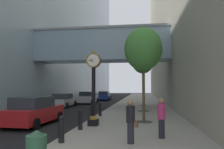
{
  "coord_description": "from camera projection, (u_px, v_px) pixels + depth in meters",
  "views": [
    {
      "loc": [
        3.57,
        -4.3,
        2.3
      ],
      "look_at": [
        0.96,
        14.3,
        3.39
      ],
      "focal_mm": 34.87,
      "sensor_mm": 36.0,
      "label": 1
    }
  ],
  "objects": [
    {
      "name": "ground_plane",
      "position": [
        118.0,
        103.0,
        31.31
      ],
      "size": [
        110.0,
        110.0,
        0.0
      ],
      "primitive_type": "plane",
      "color": "black",
      "rests_on": "ground"
    },
    {
      "name": "street_clock",
      "position": [
        93.0,
        84.0,
        12.34
      ],
      "size": [
        0.84,
        0.55,
        4.26
      ],
      "color": "black",
      "rests_on": "sidewalk_right"
    },
    {
      "name": "car_red_near",
      "position": [
        34.0,
        111.0,
        13.28
      ],
      "size": [
        2.21,
        4.63,
        1.72
      ],
      "color": "#AD191E",
      "rests_on": "ground"
    },
    {
      "name": "bollard_fourth",
      "position": [
        100.0,
        109.0,
        16.26
      ],
      "size": [
        0.24,
        0.24,
        1.05
      ],
      "color": "black",
      "rests_on": "sidewalk_right"
    },
    {
      "name": "street_tree_mid_far",
      "position": [
        143.0,
        61.0,
        26.12
      ],
      "size": [
        2.66,
        2.66,
        6.85
      ],
      "color": "#333335",
      "rests_on": "sidewalk_right"
    },
    {
      "name": "pedestrian_walking",
      "position": [
        131.0,
        120.0,
        8.36
      ],
      "size": [
        0.48,
        0.38,
        1.67
      ],
      "color": "#23232D",
      "rests_on": "sidewalk_right"
    },
    {
      "name": "sidewalk_right",
      "position": [
        140.0,
        101.0,
        33.83
      ],
      "size": [
        6.4,
        80.0,
        0.14
      ],
      "primitive_type": "cube",
      "color": "#9E998E",
      "rests_on": "ground"
    },
    {
      "name": "street_tree_near",
      "position": [
        143.0,
        49.0,
        13.77
      ],
      "size": [
        2.39,
        2.39,
        5.95
      ],
      "color": "#333335",
      "rests_on": "sidewalk_right"
    },
    {
      "name": "street_tree_mid_near",
      "position": [
        143.0,
        53.0,
        19.97
      ],
      "size": [
        2.6,
        2.6,
        6.8
      ],
      "color": "#333335",
      "rests_on": "sidewalk_right"
    },
    {
      "name": "bollard_second",
      "position": [
        80.0,
        119.0,
        11.08
      ],
      "size": [
        0.24,
        0.24,
        1.05
      ],
      "color": "black",
      "rests_on": "sidewalk_right"
    },
    {
      "name": "car_blue_trailing",
      "position": [
        104.0,
        96.0,
        38.16
      ],
      "size": [
        2.2,
        4.68,
        1.59
      ],
      "color": "navy",
      "rests_on": "ground"
    },
    {
      "name": "pedestrian_by_clock",
      "position": [
        161.0,
        117.0,
        9.23
      ],
      "size": [
        0.41,
        0.41,
        1.7
      ],
      "color": "#23232D",
      "rests_on": "sidewalk_right"
    },
    {
      "name": "car_silver_mid",
      "position": [
        63.0,
        100.0,
        24.94
      ],
      "size": [
        2.14,
        4.58,
        1.56
      ],
      "color": "#B7BABF",
      "rests_on": "ground"
    },
    {
      "name": "bollard_third",
      "position": [
        92.0,
        113.0,
        13.67
      ],
      "size": [
        0.24,
        0.24,
        1.05
      ],
      "color": "black",
      "rests_on": "sidewalk_right"
    },
    {
      "name": "car_white_far",
      "position": [
        88.0,
        98.0,
        30.48
      ],
      "size": [
        2.2,
        4.65,
        1.69
      ],
      "color": "silver",
      "rests_on": "ground"
    },
    {
      "name": "bollard_nearest",
      "position": [
        61.0,
        128.0,
        8.5
      ],
      "size": [
        0.24,
        0.24,
        1.05
      ],
      "color": "black",
      "rests_on": "sidewalk_right"
    }
  ]
}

